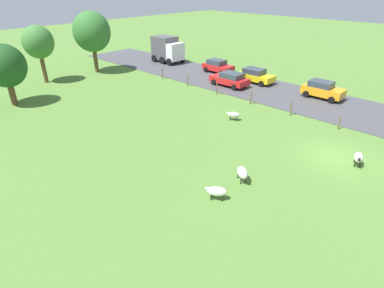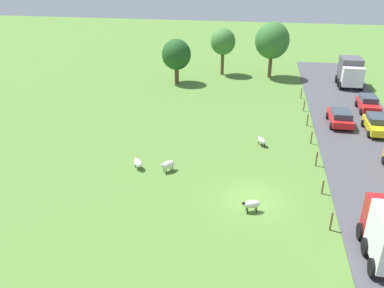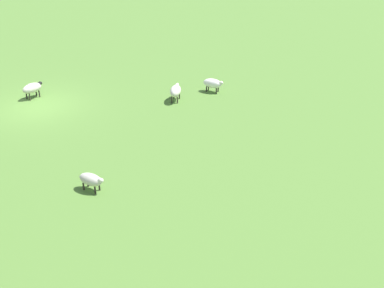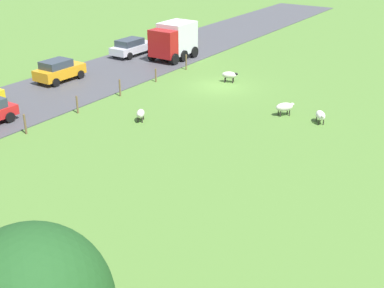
% 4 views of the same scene
% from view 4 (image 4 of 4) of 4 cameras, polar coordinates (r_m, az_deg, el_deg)
% --- Properties ---
extents(ground_plane, '(160.00, 160.00, 0.00)m').
position_cam_4_polar(ground_plane, '(37.86, 3.13, 6.49)').
color(ground_plane, '#517A33').
extents(road_strip, '(8.00, 80.00, 0.06)m').
position_cam_4_polar(road_strip, '(43.12, -7.67, 8.55)').
color(road_strip, '#47474C').
rests_on(road_strip, ground_plane).
extents(sheep_0, '(1.15, 1.23, 0.85)m').
position_cam_4_polar(sheep_0, '(32.40, 10.40, 4.13)').
color(sheep_0, silver).
rests_on(sheep_0, ground_plane).
extents(sheep_1, '(0.93, 1.12, 0.72)m').
position_cam_4_polar(sheep_1, '(31.15, -5.84, 3.41)').
color(sheep_1, beige).
rests_on(sheep_1, ground_plane).
extents(sheep_2, '(1.03, 1.17, 0.76)m').
position_cam_4_polar(sheep_2, '(31.65, 14.30, 3.15)').
color(sheep_2, white).
rests_on(sheep_2, ground_plane).
extents(sheep_3, '(1.25, 0.85, 0.83)m').
position_cam_4_polar(sheep_3, '(38.78, 4.25, 7.76)').
color(sheep_3, beige).
rests_on(sheep_3, ground_plane).
extents(fence_post_0, '(0.12, 0.12, 1.26)m').
position_cam_4_polar(fence_post_0, '(42.08, -0.67, 9.22)').
color(fence_post_0, brown).
rests_on(fence_post_0, ground_plane).
extents(fence_post_1, '(0.12, 0.12, 1.04)m').
position_cam_4_polar(fence_post_1, '(38.91, -4.11, 7.75)').
color(fence_post_1, brown).
rests_on(fence_post_1, ground_plane).
extents(fence_post_2, '(0.12, 0.12, 1.22)m').
position_cam_4_polar(fence_post_2, '(35.86, -8.14, 6.30)').
color(fence_post_2, brown).
rests_on(fence_post_2, ground_plane).
extents(fence_post_3, '(0.12, 0.12, 1.15)m').
position_cam_4_polar(fence_post_3, '(33.09, -12.83, 4.35)').
color(fence_post_3, brown).
rests_on(fence_post_3, ground_plane).
extents(fence_post_4, '(0.12, 0.12, 1.21)m').
position_cam_4_polar(fence_post_4, '(30.60, -18.32, 2.14)').
color(fence_post_4, brown).
rests_on(fence_post_4, ground_plane).
extents(truck_0, '(2.68, 4.21, 3.14)m').
position_cam_4_polar(truck_0, '(45.06, -2.08, 11.66)').
color(truck_0, '#B21919').
rests_on(truck_0, road_strip).
extents(car_0, '(1.93, 4.44, 1.52)m').
position_cam_4_polar(car_0, '(46.83, -6.83, 10.86)').
color(car_0, silver).
rests_on(car_0, road_strip).
extents(car_1, '(1.97, 3.89, 1.65)m').
position_cam_4_polar(car_1, '(40.04, -14.79, 8.07)').
color(car_1, orange).
rests_on(car_1, road_strip).
extents(car_3, '(1.93, 4.13, 1.64)m').
position_cam_4_polar(car_3, '(51.99, -1.87, 12.39)').
color(car_3, orange).
rests_on(car_3, road_strip).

